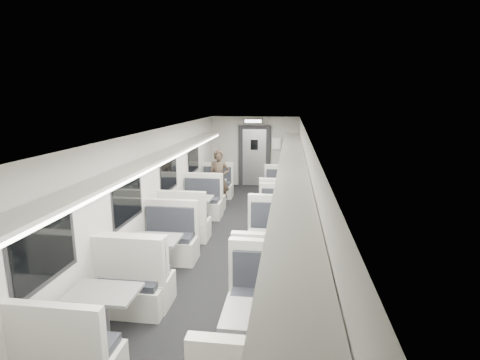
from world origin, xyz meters
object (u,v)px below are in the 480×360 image
(booth_left_c, at_px, (154,258))
(booth_left_d, at_px, (105,317))
(booth_right_d, at_px, (265,346))
(booth_right_a, at_px, (281,198))
(booth_left_a, at_px, (212,192))
(exit_sign, at_px, (253,121))
(vestibule_door, at_px, (254,156))
(booth_left_b, at_px, (194,212))
(passenger, at_px, (219,179))
(booth_right_c, at_px, (274,257))
(booth_right_b, at_px, (278,223))

(booth_left_c, xyz_separation_m, booth_left_d, (0.00, -1.71, -0.01))
(booth_right_d, bearing_deg, booth_right_a, 90.00)
(booth_left_a, distance_m, booth_left_c, 4.73)
(booth_left_c, bearing_deg, exit_sign, 81.44)
(booth_left_a, bearing_deg, booth_right_a, -13.05)
(booth_right_d, height_order, vestibule_door, vestibule_door)
(booth_left_b, height_order, booth_left_d, booth_left_b)
(booth_right_a, bearing_deg, booth_left_a, 166.95)
(booth_left_b, bearing_deg, passenger, 79.78)
(booth_left_a, distance_m, booth_left_b, 2.06)
(booth_right_c, relative_size, passenger, 1.38)
(booth_right_b, xyz_separation_m, booth_right_c, (0.00, -1.93, 0.06))
(booth_left_b, height_order, booth_right_a, booth_left_b)
(booth_right_b, bearing_deg, passenger, 128.94)
(booth_right_c, bearing_deg, booth_left_a, 114.11)
(booth_right_a, height_order, booth_right_d, booth_right_d)
(booth_right_b, relative_size, exit_sign, 3.12)
(booth_right_c, xyz_separation_m, passenger, (-1.71, 4.04, 0.42))
(booth_left_c, xyz_separation_m, exit_sign, (1.00, 6.64, 1.90))
(booth_right_d, distance_m, vestibule_door, 9.26)
(booth_right_c, bearing_deg, booth_left_c, -172.71)
(booth_left_a, xyz_separation_m, booth_right_c, (2.00, -4.47, 0.05))
(booth_right_c, bearing_deg, booth_left_d, -135.50)
(booth_right_d, bearing_deg, booth_left_a, 106.44)
(vestibule_door, distance_m, exit_sign, 1.33)
(vestibule_door, bearing_deg, booth_right_a, -70.79)
(passenger, bearing_deg, vestibule_door, 76.36)
(booth_left_d, bearing_deg, booth_left_a, 90.00)
(booth_left_c, bearing_deg, booth_right_c, 7.29)
(booth_left_b, height_order, booth_left_c, booth_left_c)
(booth_left_b, xyz_separation_m, booth_right_b, (2.00, -0.48, -0.03))
(passenger, relative_size, exit_sign, 2.65)
(vestibule_door, bearing_deg, booth_right_b, -78.57)
(booth_left_d, relative_size, booth_right_a, 0.99)
(booth_left_a, height_order, booth_left_b, booth_left_b)
(booth_right_c, bearing_deg, booth_right_b, 90.00)
(booth_left_d, xyz_separation_m, passenger, (0.29, 6.00, 0.46))
(booth_right_a, xyz_separation_m, booth_right_d, (0.00, -6.32, 0.03))
(booth_right_b, relative_size, booth_right_c, 0.85)
(booth_left_a, xyz_separation_m, vestibule_door, (1.00, 2.41, 0.69))
(booth_left_b, relative_size, booth_left_c, 0.99)
(booth_left_a, distance_m, vestibule_door, 2.69)
(booth_left_c, height_order, booth_left_d, booth_left_c)
(booth_right_b, bearing_deg, booth_right_a, 90.00)
(booth_left_b, relative_size, vestibule_door, 1.00)
(exit_sign, bearing_deg, booth_left_d, -96.83)
(booth_left_b, height_order, booth_right_d, booth_right_d)
(vestibule_door, bearing_deg, booth_right_c, -81.72)
(booth_left_c, bearing_deg, passenger, 86.08)
(booth_right_b, bearing_deg, booth_right_c, -90.00)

